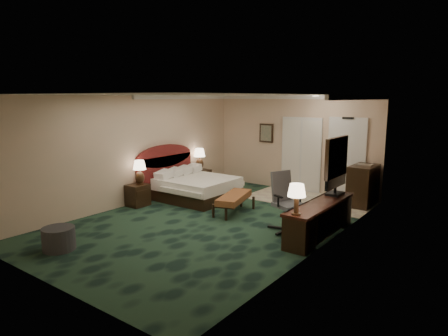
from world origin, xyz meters
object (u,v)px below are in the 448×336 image
Objects in this scene: lamp_near at (140,172)px; ottoman at (59,239)px; nightstand_far at (201,179)px; bed_bench at (234,204)px; lamp_far at (199,159)px; desk_chair at (289,203)px; desk at (320,219)px; minibar at (363,186)px; bed at (198,189)px; nightstand_near at (138,195)px; tv at (336,177)px.

lamp_near is 1.06× the size of ottoman.
nightstand_far is 2.74m from bed_bench.
lamp_far is at bearing 91.79° from lamp_near.
desk is at bearing 34.43° from desk_chair.
desk is at bearing -89.00° from minibar.
desk is (3.73, -0.74, 0.05)m from bed.
nightstand_near is at bearing -123.66° from lamp_near.
minibar reaches higher than ottoman.
nightstand_near is at bearing -90.10° from nightstand_far.
desk_chair is at bearing 7.49° from nightstand_near.
lamp_far is at bearing 176.72° from desk_chair.
desk is 2.46× the size of tv.
bed is 1.58m from nightstand_near.
bed is 0.78× the size of desk.
bed is 1.44m from lamp_far.
minibar is at bearing 36.90° from nightstand_near.
lamp_far reaches higher than desk.
tv reaches higher than ottoman.
minibar is at bearing 101.53° from desk_chair.
bed is 1.52× the size of desk_chair.
minibar is (0.55, 2.83, -0.09)m from desk_chair.
nightstand_far is at bearing 101.88° from ottoman.
tv reaches higher than bed_bench.
bed is 3.26m from desk_chair.
desk reaches higher than nightstand_far.
minibar is at bearing 92.16° from tv.
bed is 4.17m from ottoman.
ottoman is at bearing -107.73° from desk_chair.
bed_bench is (2.28, 0.90, -0.05)m from nightstand_near.
tv is (4.48, -1.04, 0.76)m from nightstand_far.
nightstand_far is 0.87× the size of lamp_far.
lamp_near is (-0.73, -1.32, 0.55)m from bed.
nightstand_far is at bearing -168.36° from minibar.
lamp_near is 2.47m from bed_bench.
desk is 1.94× the size of desk_chair.
ottoman is (0.33, -4.16, -0.08)m from bed.
minibar is at bearing 32.14° from bed_bench.
lamp_near reaches higher than minibar.
minibar is at bearing 61.31° from ottoman.
bed is 1.38× the size of bed_bench.
nightstand_far is 0.91× the size of lamp_near.
tv is (2.21, 0.48, 0.81)m from bed_bench.
tv is at bearing 17.10° from nightstand_near.
nightstand_near is at bearing 111.57° from ottoman.
desk is at bearing 45.19° from ottoman.
bed_bench is at bearing -170.90° from desk_chair.
desk_chair reaches higher than lamp_near.
lamp_near is at bearing 56.34° from nightstand_near.
bed is at bearing -172.86° from desk_chair.
lamp_near is at bearing -143.34° from minibar.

